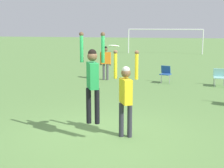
{
  "coord_description": "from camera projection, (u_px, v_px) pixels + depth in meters",
  "views": [
    {
      "loc": [
        1.75,
        -7.25,
        2.74
      ],
      "look_at": [
        0.22,
        0.15,
        1.3
      ],
      "focal_mm": 50.0,
      "sensor_mm": 36.0,
      "label": 1
    }
  ],
  "objects": [
    {
      "name": "ground_plane",
      "position": [
        102.0,
        136.0,
        7.83
      ],
      "size": [
        120.0,
        120.0,
        0.0
      ],
      "primitive_type": "plane",
      "color": "#608C47"
    },
    {
      "name": "person_jumping",
      "position": [
        93.0,
        76.0,
        7.24
      ],
      "size": [
        0.61,
        0.5,
        2.16
      ],
      "rotation": [
        0.0,
        0.0,
        2.04
      ],
      "color": "black",
      "rests_on": "ground_plane"
    },
    {
      "name": "person_defending",
      "position": [
        126.0,
        92.0,
        7.54
      ],
      "size": [
        0.61,
        0.5,
        2.15
      ],
      "rotation": [
        0.0,
        0.0,
        -1.1
      ],
      "color": "#2D2D38",
      "rests_on": "ground_plane"
    },
    {
      "name": "frisbee",
      "position": [
        113.0,
        46.0,
        7.12
      ],
      "size": [
        0.27,
        0.26,
        0.07
      ],
      "color": "white"
    },
    {
      "name": "camping_chair_1",
      "position": [
        166.0,
        73.0,
        14.82
      ],
      "size": [
        0.58,
        0.62,
        0.82
      ],
      "rotation": [
        0.0,
        0.0,
        2.81
      ],
      "color": "gray",
      "rests_on": "ground_plane"
    },
    {
      "name": "camping_chair_2",
      "position": [
        219.0,
        76.0,
        14.04
      ],
      "size": [
        0.55,
        0.59,
        0.79
      ],
      "rotation": [
        0.0,
        0.0,
        3.06
      ],
      "color": "gray",
      "rests_on": "ground_plane"
    },
    {
      "name": "person_spectator_near",
      "position": [
        106.0,
        60.0,
        15.54
      ],
      "size": [
        0.58,
        0.29,
        1.69
      ],
      "rotation": [
        0.0,
        0.0,
        0.24
      ],
      "color": "#4C4C51",
      "rests_on": "ground_plane"
    },
    {
      "name": "soccer_goal",
      "position": [
        165.0,
        34.0,
        29.62
      ],
      "size": [
        7.1,
        0.1,
        2.35
      ],
      "color": "white",
      "rests_on": "ground_plane"
    }
  ]
}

